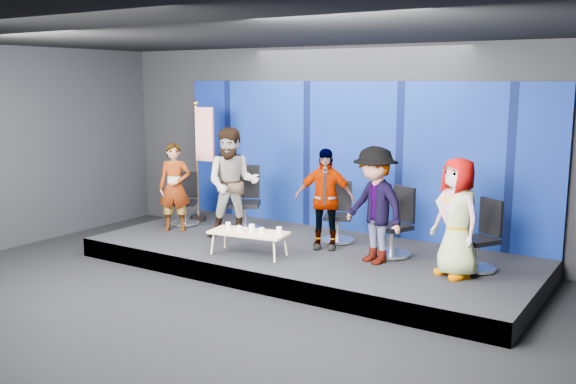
# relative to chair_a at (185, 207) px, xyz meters

# --- Properties ---
(ground) EXTENTS (10.00, 10.00, 0.00)m
(ground) POSITION_rel_chair_a_xyz_m (2.79, -2.75, -0.61)
(ground) COLOR black
(ground) RESTS_ON ground
(room_walls) EXTENTS (10.02, 8.02, 3.51)m
(room_walls) POSITION_rel_chair_a_xyz_m (2.79, -2.75, 1.82)
(room_walls) COLOR black
(room_walls) RESTS_ON ground
(riser) EXTENTS (7.00, 3.00, 0.30)m
(riser) POSITION_rel_chair_a_xyz_m (2.79, -0.25, -0.46)
(riser) COLOR black
(riser) RESTS_ON ground
(backdrop) EXTENTS (7.00, 0.08, 2.60)m
(backdrop) POSITION_rel_chair_a_xyz_m (2.79, 1.20, 0.99)
(backdrop) COLOR #071457
(backdrop) RESTS_ON riser
(chair_a) EXTENTS (0.73, 0.73, 0.95)m
(chair_a) POSITION_rel_chair_a_xyz_m (0.00, 0.00, 0.00)
(chair_a) COLOR silver
(chair_a) RESTS_ON riser
(panelist_a) EXTENTS (0.67, 0.61, 1.54)m
(panelist_a) POSITION_rel_chair_a_xyz_m (0.19, -0.46, 0.46)
(panelist_a) COLOR black
(panelist_a) RESTS_ON riser
(chair_b) EXTENTS (0.88, 0.88, 1.14)m
(chair_b) POSITION_rel_chair_a_xyz_m (1.26, 0.16, 0.06)
(chair_b) COLOR silver
(chair_b) RESTS_ON riser
(panelist_b) EXTENTS (1.13, 1.06, 1.85)m
(panelist_b) POSITION_rel_chair_a_xyz_m (1.37, -0.33, 0.61)
(panelist_b) COLOR black
(panelist_b) RESTS_ON riser
(chair_c) EXTENTS (0.72, 0.72, 0.98)m
(chair_c) POSITION_rel_chair_a_xyz_m (2.97, 0.40, 0.01)
(chair_c) COLOR silver
(chair_c) RESTS_ON riser
(panelist_c) EXTENTS (1.01, 0.72, 1.58)m
(panelist_c) POSITION_rel_chair_a_xyz_m (2.99, -0.09, 0.48)
(panelist_c) COLOR black
(panelist_c) RESTS_ON riser
(chair_d) EXTENTS (0.78, 0.78, 1.05)m
(chair_d) POSITION_rel_chair_a_xyz_m (4.10, 0.09, 0.03)
(chair_d) COLOR silver
(chair_d) RESTS_ON riser
(panelist_d) EXTENTS (1.26, 1.01, 1.70)m
(panelist_d) POSITION_rel_chair_a_xyz_m (3.99, -0.40, 0.54)
(panelist_d) COLOR black
(panelist_d) RESTS_ON riser
(chair_e) EXTENTS (0.77, 0.77, 1.00)m
(chair_e) POSITION_rel_chair_a_xyz_m (5.40, 0.05, 0.02)
(chair_e) COLOR silver
(chair_e) RESTS_ON riser
(panelist_e) EXTENTS (0.94, 0.85, 1.62)m
(panelist_e) POSITION_rel_chair_a_xyz_m (5.20, -0.41, 0.50)
(panelist_e) COLOR black
(panelist_e) RESTS_ON riser
(coffee_table) EXTENTS (1.25, 0.68, 0.36)m
(coffee_table) POSITION_rel_chair_a_xyz_m (2.23, -1.07, 0.02)
(coffee_table) COLOR tan
(coffee_table) RESTS_ON riser
(mug_a) EXTENTS (0.08, 0.08, 0.09)m
(mug_a) POSITION_rel_chair_a_xyz_m (1.82, -1.04, 0.10)
(mug_a) COLOR silver
(mug_a) RESTS_ON coffee_table
(mug_b) EXTENTS (0.07, 0.07, 0.09)m
(mug_b) POSITION_rel_chair_a_xyz_m (2.10, -1.13, 0.09)
(mug_b) COLOR silver
(mug_b) RESTS_ON coffee_table
(mug_c) EXTENTS (0.09, 0.09, 0.10)m
(mug_c) POSITION_rel_chair_a_xyz_m (2.24, -1.00, 0.10)
(mug_c) COLOR silver
(mug_c) RESTS_ON coffee_table
(mug_d) EXTENTS (0.08, 0.08, 0.09)m
(mug_d) POSITION_rel_chair_a_xyz_m (2.47, -1.06, 0.10)
(mug_d) COLOR silver
(mug_d) RESTS_ON coffee_table
(mug_e) EXTENTS (0.08, 0.08, 0.10)m
(mug_e) POSITION_rel_chair_a_xyz_m (2.69, -0.92, 0.10)
(mug_e) COLOR silver
(mug_e) RESTS_ON coffee_table
(flag_stand) EXTENTS (0.52, 0.30, 2.25)m
(flag_stand) POSITION_rel_chair_a_xyz_m (0.11, 0.38, 0.88)
(flag_stand) COLOR black
(flag_stand) RESTS_ON riser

